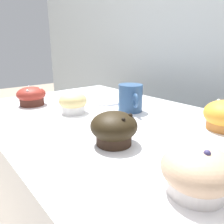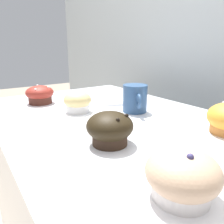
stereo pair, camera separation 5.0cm
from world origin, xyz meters
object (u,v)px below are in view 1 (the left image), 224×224
Objects in this scene: muffin_back_right at (114,128)px; coffee_cup at (131,97)px; muffin_back_left at (197,172)px; muffin_front_left at (31,96)px; serving_plate at (104,100)px; muffin_front_right at (73,103)px.

muffin_back_right is 0.27m from coffee_cup.
muffin_back_left reaches higher than muffin_front_left.
muffin_front_left is (-0.45, -0.02, -0.00)m from muffin_back_right.
muffin_back_right is 0.92× the size of coffee_cup.
muffin_back_left is 0.60m from serving_plate.
muffin_back_left is 0.66m from muffin_front_left.
serving_plate is at bearing 145.21° from muffin_back_right.
muffin_back_left is at bearing 0.10° from muffin_front_left.
serving_plate is (0.12, 0.25, -0.03)m from muffin_front_left.
coffee_cup is at bearing 37.99° from muffin_front_left.
serving_plate is at bearing 155.47° from muffin_back_left.
muffin_back_left is at bearing -4.41° from muffin_back_right.
muffin_front_left is 0.20m from muffin_front_right.
muffin_back_right reaches higher than muffin_front_right.
muffin_front_right is at bearing 171.98° from muffin_back_left.
muffin_back_right reaches higher than muffin_front_left.
coffee_cup reaches higher than muffin_front_left.
muffin_back_right is 0.62× the size of serving_plate.
muffin_front_right is 0.19m from serving_plate.
muffin_back_right is 0.41m from serving_plate.
coffee_cup reaches higher than muffin_back_right.
muffin_front_left is at bearing -179.90° from muffin_back_left.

